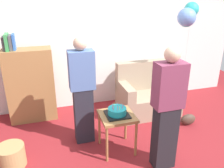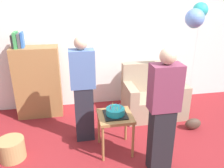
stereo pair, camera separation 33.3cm
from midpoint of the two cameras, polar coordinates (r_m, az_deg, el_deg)
ground_plane at (r=3.33m, az=2.50°, el=-19.25°), size 8.00×8.00×0.00m
wall_back at (r=4.57m, az=-5.79°, el=11.17°), size 6.00×0.10×2.70m
couch at (r=4.46m, az=6.55°, el=-2.79°), size 1.10×0.70×0.96m
bookshelf at (r=4.36m, az=-21.51°, el=-0.16°), size 0.80×0.36×1.56m
side_table at (r=3.31m, az=-1.65°, el=-8.98°), size 0.48×0.48×0.58m
birthday_cake at (r=3.24m, az=-1.67°, el=-6.90°), size 0.32×0.32×0.17m
person_blowing_candles at (r=3.43m, az=-10.03°, el=-1.85°), size 0.36×0.22×1.63m
person_holding_cake at (r=2.90m, az=10.19°, el=-6.40°), size 0.36×0.22×1.63m
wicker_basket at (r=3.56m, az=-26.09°, el=-15.71°), size 0.36×0.36×0.30m
handbag at (r=4.26m, az=16.08°, el=-8.44°), size 0.28×0.14×0.20m
balloon_bunch at (r=4.14m, az=15.91°, el=15.78°), size 0.38×0.33×2.03m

